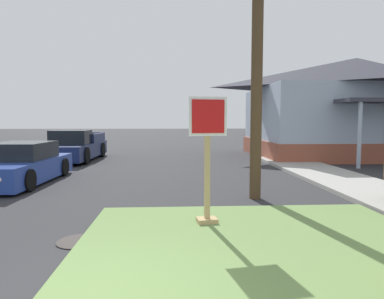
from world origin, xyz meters
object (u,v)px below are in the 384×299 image
object	(u,v)px
manhole_cover	(79,241)
pickup_truck_navy	(75,148)
stop_sign	(207,163)
parked_sedan_blue	(20,165)

from	to	relation	value
manhole_cover	pickup_truck_navy	size ratio (longest dim) A/B	0.13
manhole_cover	pickup_truck_navy	world-z (taller)	pickup_truck_navy
stop_sign	manhole_cover	world-z (taller)	stop_sign
stop_sign	parked_sedan_blue	world-z (taller)	stop_sign
manhole_cover	pickup_truck_navy	distance (m)	11.86
manhole_cover	parked_sedan_blue	size ratio (longest dim) A/B	0.16
stop_sign	pickup_truck_navy	distance (m)	12.01
parked_sedan_blue	pickup_truck_navy	world-z (taller)	pickup_truck_navy
stop_sign	manhole_cover	distance (m)	2.50
manhole_cover	parked_sedan_blue	xyz separation A→B (m)	(-3.24, 5.45, 0.53)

